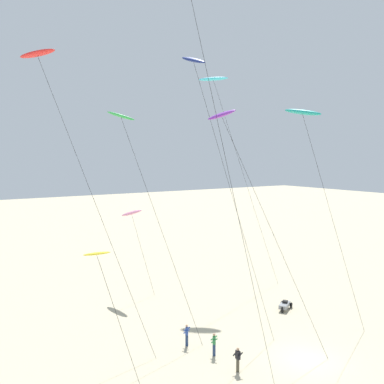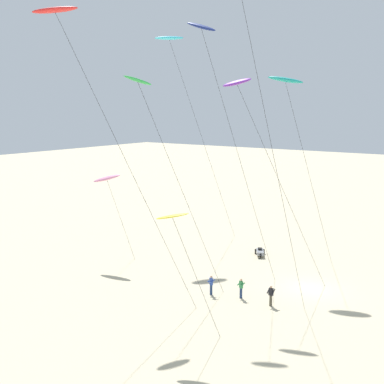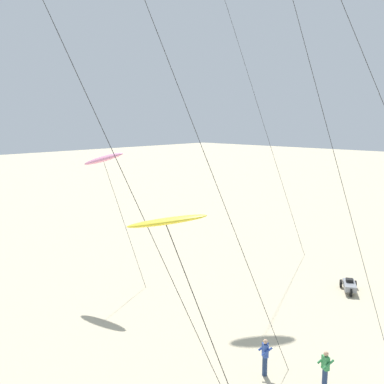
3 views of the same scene
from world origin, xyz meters
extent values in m
plane|color=beige|center=(0.00, 0.00, 0.00)|extent=(260.00, 260.00, 0.00)
ellipsoid|color=yellow|center=(-13.58, 4.61, 8.46)|extent=(1.50, 2.17, 0.58)
cylinder|color=#262626|center=(-12.67, 3.30, 4.20)|extent=(1.87, 2.65, 8.41)
ellipsoid|color=teal|center=(4.60, 5.06, 18.04)|extent=(1.79, 3.52, 1.06)
cylinder|color=#262626|center=(6.13, 2.87, 8.94)|extent=(3.10, 4.42, 17.89)
ellipsoid|color=green|center=(-8.91, 11.52, 17.54)|extent=(2.14, 1.83, 0.97)
cylinder|color=#262626|center=(-6.93, 8.68, 8.72)|extent=(4.01, 5.71, 17.46)
cylinder|color=#262626|center=(-5.87, 1.40, 12.81)|extent=(3.47, 4.94, 25.63)
ellipsoid|color=pink|center=(-4.23, 20.06, 8.48)|extent=(1.74, 3.24, 1.30)
cylinder|color=#262626|center=(-3.48, 18.99, 4.17)|extent=(1.54, 2.18, 8.35)
ellipsoid|color=navy|center=(-3.69, 9.04, 22.03)|extent=(1.28, 2.62, 1.21)
cylinder|color=#262626|center=(-1.74, 6.26, 10.96)|extent=(3.93, 5.60, 21.92)
ellipsoid|color=#33BFE0|center=(6.26, 20.10, 23.28)|extent=(3.38, 2.90, 0.54)
cylinder|color=#262626|center=(8.51, 16.89, 11.57)|extent=(4.52, 6.44, 23.15)
ellipsoid|color=purple|center=(-3.28, 5.80, 17.45)|extent=(1.71, 2.41, 1.09)
cylinder|color=#262626|center=(-0.98, 2.50, 8.67)|extent=(4.65, 6.62, 17.34)
ellipsoid|color=red|center=(-14.56, 14.01, 22.11)|extent=(2.64, 3.08, 0.70)
cylinder|color=#262626|center=(-11.73, 9.96, 10.99)|extent=(5.70, 8.13, 21.98)
cylinder|color=#4C4738|center=(-5.16, 1.35, 0.44)|extent=(0.22, 0.22, 0.88)
cube|color=black|center=(-5.16, 1.35, 1.17)|extent=(0.22, 0.35, 0.58)
sphere|color=tan|center=(-5.16, 1.35, 1.57)|extent=(0.20, 0.20, 0.20)
cylinder|color=black|center=(-5.17, 1.13, 1.22)|extent=(0.51, 0.11, 0.39)
cylinder|color=black|center=(-5.15, 1.57, 1.22)|extent=(0.51, 0.11, 0.39)
cylinder|color=navy|center=(-5.18, 4.01, 0.44)|extent=(0.22, 0.22, 0.88)
cube|color=#338C4C|center=(-5.18, 4.01, 1.17)|extent=(0.35, 0.39, 0.58)
sphere|color=tan|center=(-5.18, 4.01, 1.57)|extent=(0.20, 0.20, 0.20)
cylinder|color=#338C4C|center=(-5.29, 3.83, 1.22)|extent=(0.47, 0.34, 0.39)
cylinder|color=#338C4C|center=(-5.06, 4.20, 1.22)|extent=(0.47, 0.34, 0.39)
cylinder|color=navy|center=(-6.01, 6.39, 0.44)|extent=(0.22, 0.22, 0.88)
cube|color=#2D4CA5|center=(-6.01, 6.39, 1.17)|extent=(0.36, 0.39, 0.58)
sphere|color=tan|center=(-6.01, 6.39, 1.57)|extent=(0.20, 0.20, 0.20)
cylinder|color=#2D4CA5|center=(-6.14, 6.22, 1.22)|extent=(0.46, 0.37, 0.39)
cylinder|color=#2D4CA5|center=(-5.87, 6.57, 1.22)|extent=(0.46, 0.37, 0.39)
cube|color=gray|center=(5.67, 7.70, 0.44)|extent=(1.82, 1.46, 0.36)
cube|color=black|center=(5.80, 7.78, 0.72)|extent=(0.60, 0.60, 0.20)
cylinder|color=black|center=(4.97, 7.30, 0.26)|extent=(0.51, 0.36, 0.52)
cylinder|color=black|center=(6.52, 7.67, 0.26)|extent=(0.51, 0.36, 0.52)
cylinder|color=black|center=(6.07, 8.46, 0.26)|extent=(0.51, 0.36, 0.52)
camera|label=1|loc=(-22.02, -19.10, 14.30)|focal=38.49mm
camera|label=2|loc=(-36.50, -12.99, 15.28)|focal=42.72mm
camera|label=3|loc=(-21.33, -3.47, 11.08)|focal=41.96mm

